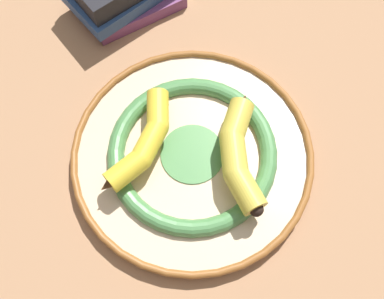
# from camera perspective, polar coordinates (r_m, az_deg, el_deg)

# --- Properties ---
(ground_plane) EXTENTS (2.80, 2.80, 0.00)m
(ground_plane) POSITION_cam_1_polar(r_m,az_deg,el_deg) (0.76, -0.96, 1.15)
(ground_plane) COLOR #A87A56
(decorative_bowl) EXTENTS (0.40, 0.40, 0.04)m
(decorative_bowl) POSITION_cam_1_polar(r_m,az_deg,el_deg) (0.73, 0.00, -0.64)
(decorative_bowl) COLOR beige
(decorative_bowl) RESTS_ON ground_plane
(banana_a) EXTENTS (0.14, 0.16, 0.04)m
(banana_a) POSITION_cam_1_polar(r_m,az_deg,el_deg) (0.70, -6.12, 0.86)
(banana_a) COLOR yellow
(banana_a) RESTS_ON decorative_bowl
(banana_b) EXTENTS (0.20, 0.10, 0.04)m
(banana_b) POSITION_cam_1_polar(r_m,az_deg,el_deg) (0.69, 5.87, -0.37)
(banana_b) COLOR gold
(banana_b) RESTS_ON decorative_bowl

